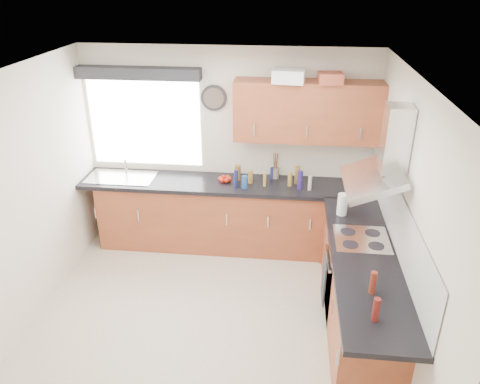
# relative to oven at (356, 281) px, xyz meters

# --- Properties ---
(ground_plane) EXTENTS (3.60, 3.60, 0.00)m
(ground_plane) POSITION_rel_oven_xyz_m (-1.50, -0.30, -0.42)
(ground_plane) COLOR beige
(ceiling) EXTENTS (3.60, 3.60, 0.02)m
(ceiling) POSITION_rel_oven_xyz_m (-1.50, -0.30, 2.08)
(ceiling) COLOR white
(ceiling) RESTS_ON wall_back
(wall_back) EXTENTS (3.60, 0.02, 2.50)m
(wall_back) POSITION_rel_oven_xyz_m (-1.50, 1.50, 0.82)
(wall_back) COLOR silver
(wall_back) RESTS_ON ground_plane
(wall_front) EXTENTS (3.60, 0.02, 2.50)m
(wall_front) POSITION_rel_oven_xyz_m (-1.50, -2.10, 0.82)
(wall_front) COLOR silver
(wall_front) RESTS_ON ground_plane
(wall_left) EXTENTS (0.02, 3.60, 2.50)m
(wall_left) POSITION_rel_oven_xyz_m (-3.30, -0.30, 0.82)
(wall_left) COLOR silver
(wall_left) RESTS_ON ground_plane
(wall_right) EXTENTS (0.02, 3.60, 2.50)m
(wall_right) POSITION_rel_oven_xyz_m (0.30, -0.30, 0.82)
(wall_right) COLOR silver
(wall_right) RESTS_ON ground_plane
(window) EXTENTS (1.40, 0.02, 1.10)m
(window) POSITION_rel_oven_xyz_m (-2.55, 1.49, 1.12)
(window) COLOR white
(window) RESTS_ON wall_back
(window_blind) EXTENTS (1.50, 0.18, 0.14)m
(window_blind) POSITION_rel_oven_xyz_m (-2.55, 1.40, 1.76)
(window_blind) COLOR #232528
(window_blind) RESTS_ON wall_back
(splashback) EXTENTS (0.01, 3.00, 0.54)m
(splashback) POSITION_rel_oven_xyz_m (0.29, 0.00, 0.75)
(splashback) COLOR white
(splashback) RESTS_ON wall_right
(base_cab_back) EXTENTS (3.00, 0.58, 0.86)m
(base_cab_back) POSITION_rel_oven_xyz_m (-1.60, 1.21, 0.01)
(base_cab_back) COLOR brown
(base_cab_back) RESTS_ON ground_plane
(base_cab_corner) EXTENTS (0.60, 0.60, 0.86)m
(base_cab_corner) POSITION_rel_oven_xyz_m (0.00, 1.20, 0.01)
(base_cab_corner) COLOR brown
(base_cab_corner) RESTS_ON ground_plane
(base_cab_right) EXTENTS (0.58, 2.10, 0.86)m
(base_cab_right) POSITION_rel_oven_xyz_m (0.01, -0.15, 0.01)
(base_cab_right) COLOR brown
(base_cab_right) RESTS_ON ground_plane
(worktop_back) EXTENTS (3.60, 0.62, 0.05)m
(worktop_back) POSITION_rel_oven_xyz_m (-1.50, 1.20, 0.46)
(worktop_back) COLOR black
(worktop_back) RESTS_ON base_cab_back
(worktop_right) EXTENTS (0.62, 2.42, 0.05)m
(worktop_right) POSITION_rel_oven_xyz_m (0.00, -0.30, 0.46)
(worktop_right) COLOR black
(worktop_right) RESTS_ON base_cab_right
(sink) EXTENTS (0.84, 0.46, 0.10)m
(sink) POSITION_rel_oven_xyz_m (-2.83, 1.20, 0.52)
(sink) COLOR silver
(sink) RESTS_ON worktop_back
(oven) EXTENTS (0.56, 0.58, 0.85)m
(oven) POSITION_rel_oven_xyz_m (0.00, 0.00, 0.00)
(oven) COLOR black
(oven) RESTS_ON ground_plane
(hob_plate) EXTENTS (0.52, 0.52, 0.01)m
(hob_plate) POSITION_rel_oven_xyz_m (0.00, 0.00, 0.49)
(hob_plate) COLOR silver
(hob_plate) RESTS_ON worktop_right
(extractor_hood) EXTENTS (0.52, 0.78, 0.66)m
(extractor_hood) POSITION_rel_oven_xyz_m (0.10, -0.00, 1.34)
(extractor_hood) COLOR silver
(extractor_hood) RESTS_ON wall_right
(upper_cabinets) EXTENTS (1.70, 0.35, 0.70)m
(upper_cabinets) POSITION_rel_oven_xyz_m (-0.55, 1.32, 1.38)
(upper_cabinets) COLOR brown
(upper_cabinets) RESTS_ON wall_back
(washing_machine) EXTENTS (0.60, 0.59, 0.83)m
(washing_machine) POSITION_rel_oven_xyz_m (-1.75, 1.22, -0.01)
(washing_machine) COLOR white
(washing_machine) RESTS_ON ground_plane
(wall_clock) EXTENTS (0.31, 0.04, 0.31)m
(wall_clock) POSITION_rel_oven_xyz_m (-1.67, 1.46, 1.46)
(wall_clock) COLOR #232528
(wall_clock) RESTS_ON wall_back
(casserole) EXTENTS (0.37, 0.29, 0.14)m
(casserole) POSITION_rel_oven_xyz_m (-0.78, 1.22, 1.80)
(casserole) COLOR white
(casserole) RESTS_ON upper_cabinets
(storage_box) EXTENTS (0.28, 0.24, 0.12)m
(storage_box) POSITION_rel_oven_xyz_m (-0.33, 1.22, 1.79)
(storage_box) COLOR #9B412A
(storage_box) RESTS_ON upper_cabinets
(utensil_pot) EXTENTS (0.11, 0.11, 0.14)m
(utensil_pot) POSITION_rel_oven_xyz_m (-0.90, 1.40, 0.55)
(utensil_pot) COLOR #806C5F
(utensil_pot) RESTS_ON worktop_back
(kitchen_roll) EXTENTS (0.13, 0.13, 0.24)m
(kitchen_roll) POSITION_rel_oven_xyz_m (-0.15, 0.51, 0.60)
(kitchen_roll) COLOR white
(kitchen_roll) RESTS_ON worktop_right
(tomato_cluster) EXTENTS (0.15, 0.15, 0.07)m
(tomato_cluster) POSITION_rel_oven_xyz_m (-1.51, 1.23, 0.52)
(tomato_cluster) COLOR #A9180B
(tomato_cluster) RESTS_ON worktop_back
(jar_0) EXTENTS (0.08, 0.08, 0.19)m
(jar_0) POSITION_rel_oven_xyz_m (-1.36, 1.29, 0.58)
(jar_0) COLOR brown
(jar_0) RESTS_ON worktop_back
(jar_1) EXTENTS (0.07, 0.07, 0.22)m
(jar_1) POSITION_rel_oven_xyz_m (-0.62, 1.26, 0.60)
(jar_1) COLOR brown
(jar_1) RESTS_ON worktop_back
(jar_2) EXTENTS (0.04, 0.04, 0.18)m
(jar_2) POSITION_rel_oven_xyz_m (-0.48, 1.09, 0.57)
(jar_2) COLOR #B3AB98
(jar_2) RESTS_ON worktop_back
(jar_3) EXTENTS (0.04, 0.04, 0.18)m
(jar_3) POSITION_rel_oven_xyz_m (-1.01, 1.14, 0.57)
(jar_3) COLOR #A78439
(jar_3) RESTS_ON worktop_back
(jar_4) EXTENTS (0.06, 0.06, 0.17)m
(jar_4) POSITION_rel_oven_xyz_m (-1.19, 1.21, 0.57)
(jar_4) COLOR olive
(jar_4) RESTS_ON worktop_back
(jar_5) EXTENTS (0.07, 0.07, 0.16)m
(jar_5) POSITION_rel_oven_xyz_m (-1.25, 1.06, 0.56)
(jar_5) COLOR navy
(jar_5) RESTS_ON worktop_back
(jar_6) EXTENTS (0.04, 0.04, 0.15)m
(jar_6) POSITION_rel_oven_xyz_m (-0.94, 1.37, 0.56)
(jar_6) COLOR navy
(jar_6) RESTS_ON worktop_back
(jar_7) EXTENTS (0.05, 0.05, 0.17)m
(jar_7) POSITION_rel_oven_xyz_m (-0.71, 1.18, 0.57)
(jar_7) COLOR olive
(jar_7) RESTS_ON worktop_back
(jar_8) EXTENTS (0.05, 0.05, 0.22)m
(jar_8) POSITION_rel_oven_xyz_m (-1.35, 1.07, 0.60)
(jar_8) COLOR #131943
(jar_8) RESTS_ON worktop_back
(jar_9) EXTENTS (0.07, 0.07, 0.23)m
(jar_9) POSITION_rel_oven_xyz_m (-0.59, 1.11, 0.60)
(jar_9) COLOR navy
(jar_9) RESTS_ON worktop_back
(bottle_0) EXTENTS (0.05, 0.05, 0.20)m
(bottle_0) POSITION_rel_oven_xyz_m (-0.02, -0.83, 0.59)
(bottle_0) COLOR maroon
(bottle_0) RESTS_ON worktop_right
(bottle_1) EXTENTS (0.05, 0.05, 0.20)m
(bottle_1) POSITION_rel_oven_xyz_m (-0.05, -1.16, 0.58)
(bottle_1) COLOR maroon
(bottle_1) RESTS_ON worktop_right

